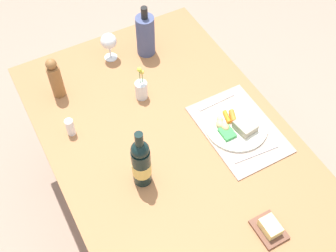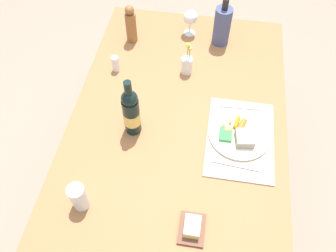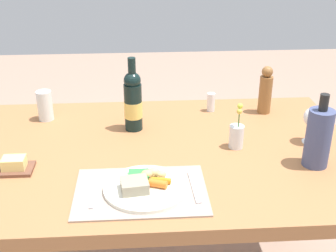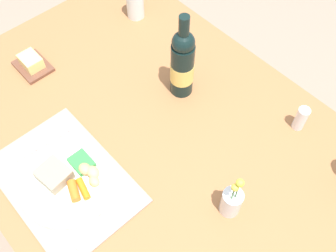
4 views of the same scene
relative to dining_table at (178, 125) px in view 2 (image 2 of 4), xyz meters
name	(u,v)px [view 2 (image 2 of 4)]	position (x,y,z in m)	size (l,w,h in m)	color
ground_plane	(176,185)	(0.00, 0.00, -0.67)	(8.00, 8.00, 0.00)	tan
dining_table	(178,125)	(0.00, 0.00, 0.00)	(1.53, 1.01, 0.75)	#A2693F
placemat	(240,138)	(-0.09, -0.29, 0.08)	(0.44, 0.30, 0.01)	#A18E7F
dinner_plate	(239,134)	(-0.08, -0.28, 0.10)	(0.28, 0.28, 0.05)	white
fork	(236,165)	(-0.24, -0.28, 0.09)	(0.01, 0.21, 0.01)	silver
knife	(240,107)	(0.09, -0.29, 0.09)	(0.02, 0.19, 0.01)	silver
salt_shaker	(115,64)	(0.24, 0.36, 0.12)	(0.04, 0.04, 0.09)	white
wine_bottle	(131,112)	(-0.11, 0.19, 0.21)	(0.08, 0.08, 0.31)	black
butter_dish	(192,227)	(-0.54, -0.13, 0.10)	(0.13, 0.10, 0.05)	brown
pepper_mill	(131,25)	(0.49, 0.33, 0.18)	(0.06, 0.06, 0.22)	#905E31
water_tumbler	(79,198)	(-0.50, 0.32, 0.14)	(0.07, 0.07, 0.13)	silver
wine_glass	(190,18)	(0.59, 0.02, 0.18)	(0.08, 0.08, 0.15)	white
flower_vase	(187,64)	(0.29, 0.00, 0.13)	(0.06, 0.06, 0.19)	silver
cooler_bottle	(222,26)	(0.55, -0.15, 0.19)	(0.09, 0.09, 0.28)	#444E77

